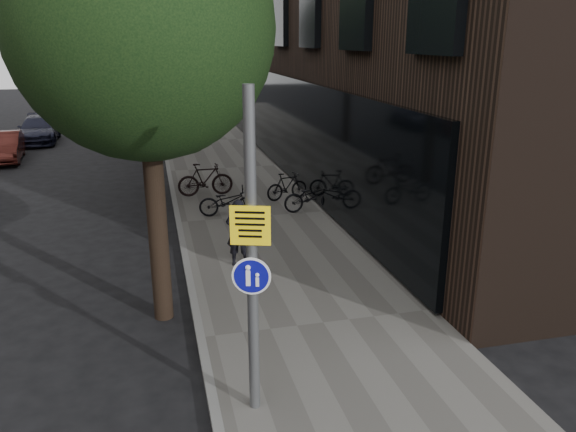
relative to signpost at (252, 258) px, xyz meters
name	(u,v)px	position (x,y,z in m)	size (l,w,h in m)	color
sidewalk	(256,218)	(1.68, 8.79, -2.33)	(4.50, 60.00, 0.12)	#605D59
curb_edge	(179,224)	(-0.57, 8.79, -2.33)	(0.15, 60.00, 0.13)	slate
street_tree_near	(148,40)	(-1.10, 3.43, 2.72)	(4.40, 4.40, 7.50)	black
street_tree_mid	(146,39)	(-1.10, 11.93, 2.72)	(5.00, 5.00, 7.80)	black
street_tree_far	(145,39)	(-1.10, 20.93, 2.72)	(5.00, 5.00, 7.80)	black
signpost	(252,258)	(0.00, 0.00, 0.00)	(0.50, 0.19, 4.50)	#595B5E
pedestrian	(239,233)	(0.62, 5.24, -1.48)	(0.58, 0.38, 1.58)	black
parked_bike_facade_near	(312,196)	(3.43, 8.91, -1.81)	(0.61, 1.76, 0.93)	black
parked_bike_facade_far	(287,186)	(3.01, 10.36, -1.83)	(0.42, 1.48, 0.89)	black
parked_bike_curb_near	(228,201)	(0.89, 9.06, -1.83)	(0.58, 1.67, 0.88)	black
parked_bike_curb_far	(205,179)	(0.49, 11.46, -1.72)	(0.51, 1.82, 1.10)	black
parked_car_mid	(4,147)	(-7.39, 19.65, -1.77)	(1.32, 3.79, 1.25)	#4F1C16
parked_car_far	(39,129)	(-6.73, 24.30, -1.74)	(1.83, 4.50, 1.31)	black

